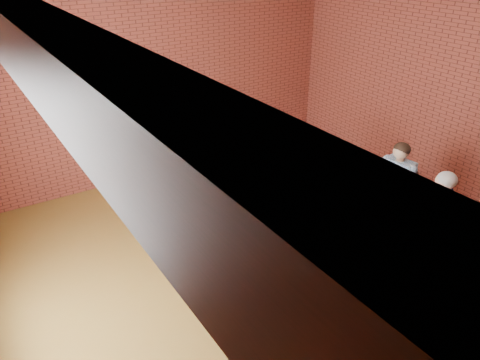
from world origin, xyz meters
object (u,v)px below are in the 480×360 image
chair_b (292,188)px  diner_d (363,271)px  chair_a (395,197)px  chair_d (362,288)px  chair_c (259,250)px  diner_a (393,189)px  diner_b (296,181)px  smartphone (380,209)px  chair_e (438,235)px  dining_table (343,222)px  diner_c (264,239)px  diner_e (433,223)px

chair_b → diner_d: (-0.69, -2.00, 0.17)m
chair_a → chair_d: 2.06m
chair_c → diner_d: diner_d is taller
chair_a → chair_d: bearing=-64.1°
diner_a → diner_b: bearing=-140.4°
chair_c → diner_b: bearing=-48.0°
chair_a → chair_d: size_ratio=1.00×
chair_d → smartphone: (0.97, 0.71, 0.25)m
chair_c → diner_d: (0.55, -1.04, 0.17)m
chair_d → chair_e: 1.44m
dining_table → diner_d: size_ratio=1.00×
diner_c → diner_a: bearing=-83.9°
chair_b → diner_c: size_ratio=0.72×
diner_a → chair_e: diner_a is taller
chair_d → chair_e: bearing=-138.4°
chair_c → diner_d: size_ratio=0.67×
diner_e → dining_table: bearing=-90.0°
diner_c → smartphone: size_ratio=9.94×
chair_b → chair_c: 1.57m
diner_b → diner_d: 2.04m
diner_b → chair_e: bearing=-65.2°
chair_c → chair_d: size_ratio=0.95×
diner_b → chair_d: size_ratio=1.35×
dining_table → chair_c: size_ratio=1.49×
diner_c → diner_d: diner_d is taller
chair_c → diner_c: diner_c is taller
diner_a → chair_e: bearing=-20.6°
dining_table → diner_a: size_ratio=1.01×
chair_b → chair_a: bearing=-40.4°
diner_d → smartphone: diner_d is taller
diner_d → diner_e: bearing=-138.1°
smartphone → chair_c: bearing=164.8°
chair_e → smartphone: 0.74m
chair_d → diner_e: (1.37, 0.24, 0.16)m
chair_a → smartphone: 0.90m
dining_table → smartphone: 0.46m
chair_a → chair_e: bearing=-25.1°
chair_a → diner_c: (-2.18, 0.01, 0.11)m
diner_a → chair_b: bearing=-142.8°
chair_a → diner_e: bearing=-29.8°
diner_c → dining_table: bearing=-90.0°
dining_table → diner_c: diner_c is taller
diner_a → chair_c: 2.18m
diner_a → chair_c: diner_a is taller
chair_b → smartphone: 1.40m
chair_d → smartphone: chair_d is taller
chair_a → diner_e: 0.94m
smartphone → chair_e: bearing=-48.3°
dining_table → diner_c: (-1.10, 0.13, 0.09)m
chair_c → smartphone: (1.47, -0.41, 0.27)m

